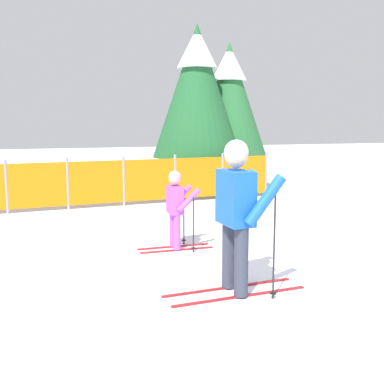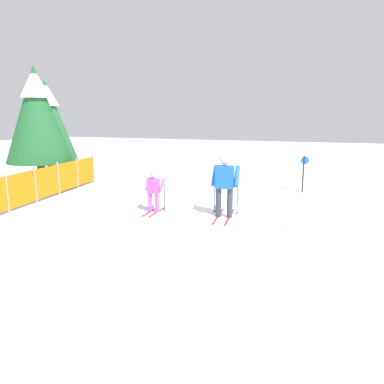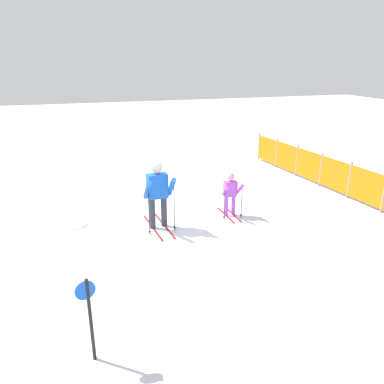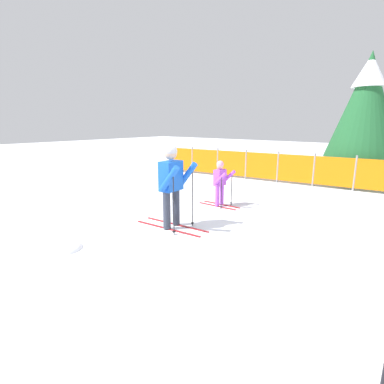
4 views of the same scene
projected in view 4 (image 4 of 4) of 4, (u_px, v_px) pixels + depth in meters
The scene contains 6 objects.
ground_plane at pixel (177, 228), 6.34m from camera, with size 60.00×60.00×0.00m, color white.
skier_adult at pixel (172, 179), 6.15m from camera, with size 1.68×0.77×1.76m.
skier_child at pixel (220, 180), 7.86m from camera, with size 1.14×0.57×1.21m.
safety_fence at pixel (261, 166), 11.34m from camera, with size 8.86×0.88×1.15m.
conifer_near at pixel (366, 104), 10.37m from camera, with size 2.44×2.44×4.54m.
snow_mound at pixel (64, 248), 5.33m from camera, with size 0.71×0.60×0.28m, color white.
Camera 4 is at (4.04, -4.45, 2.19)m, focal length 28.00 mm.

